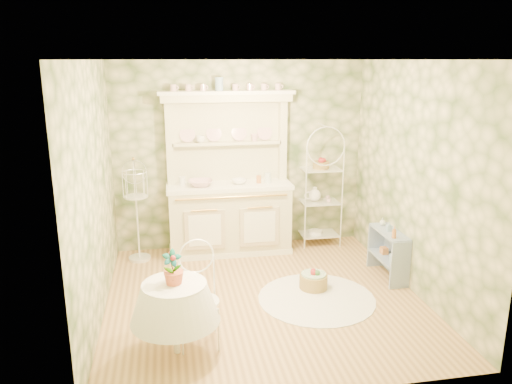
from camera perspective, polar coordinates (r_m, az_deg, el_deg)
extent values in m
plane|color=tan|center=(5.98, 0.87, -11.95)|extent=(3.60, 3.60, 0.00)
plane|color=white|center=(5.34, 0.98, 14.89)|extent=(3.60, 3.60, 0.00)
plane|color=beige|center=(5.46, -17.95, -0.16)|extent=(3.60, 3.60, 0.00)
plane|color=beige|center=(6.10, 17.75, 1.40)|extent=(3.60, 3.60, 0.00)
plane|color=beige|center=(7.24, -1.83, 4.14)|extent=(3.60, 3.60, 0.00)
plane|color=beige|center=(3.83, 6.14, -5.83)|extent=(3.60, 3.60, 0.00)
cube|color=beige|center=(6.98, -3.10, 2.01)|extent=(1.87, 0.61, 2.29)
cube|color=white|center=(7.43, 7.33, 0.20)|extent=(0.52, 0.38, 1.66)
cube|color=#869AB8|center=(6.61, 14.85, -6.97)|extent=(0.26, 0.69, 0.59)
cylinder|color=white|center=(4.86, -9.18, -13.85)|extent=(0.79, 0.79, 0.76)
cube|color=white|center=(4.95, -6.56, -12.59)|extent=(0.44, 0.44, 0.85)
cube|color=white|center=(6.99, -13.46, -2.34)|extent=(0.35, 0.35, 1.36)
cylinder|color=#A88A4A|center=(6.19, 6.58, -10.11)|extent=(0.36, 0.36, 0.19)
cylinder|color=white|center=(5.99, 6.93, -11.96)|extent=(1.73, 1.73, 0.01)
imported|color=white|center=(6.93, -6.35, 0.75)|extent=(0.36, 0.36, 0.08)
imported|color=white|center=(7.02, -1.94, 1.01)|extent=(0.21, 0.21, 0.07)
imported|color=white|center=(7.02, -6.36, 5.87)|extent=(0.13, 0.13, 0.10)
imported|color=white|center=(7.11, -0.16, 6.08)|extent=(0.12, 0.12, 0.10)
imported|color=#3F7238|center=(4.62, -9.53, -8.94)|extent=(0.19, 0.14, 0.34)
imported|color=#BE7336|center=(6.25, 15.52, -4.52)|extent=(0.07, 0.07, 0.15)
imported|color=#8AAFCA|center=(6.49, 14.93, -4.01)|extent=(0.05, 0.05, 0.12)
imported|color=silver|center=(6.70, 14.26, -3.43)|extent=(0.10, 0.10, 0.10)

